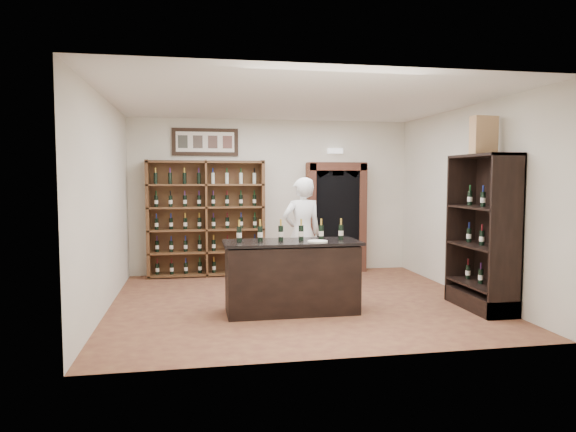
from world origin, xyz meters
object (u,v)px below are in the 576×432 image
object	(u,v)px
tasting_counter	(292,277)
side_cabinet	(484,256)
shopkeeper	(302,234)
counter_bottle_0	(239,234)
wine_crate	(484,135)
wine_shelf	(206,218)

from	to	relation	value
tasting_counter	side_cabinet	size ratio (longest dim) A/B	0.85
side_cabinet	shopkeeper	xyz separation A→B (m)	(-2.28, 1.74, 0.18)
side_cabinet	shopkeeper	bearing A→B (deg)	142.57
counter_bottle_0	wine_crate	xyz separation A→B (m)	(3.37, -0.39, 1.35)
wine_crate	counter_bottle_0	bearing A→B (deg)	166.37
tasting_counter	wine_crate	size ratio (longest dim) A/B	3.58
side_cabinet	shopkeeper	world-z (taller)	side_cabinet
shopkeeper	wine_shelf	bearing A→B (deg)	-53.54
wine_shelf	side_cabinet	distance (m)	5.02
shopkeeper	counter_bottle_0	bearing A→B (deg)	40.30
counter_bottle_0	shopkeeper	world-z (taller)	shopkeeper
wine_crate	wine_shelf	bearing A→B (deg)	131.87
counter_bottle_0	side_cabinet	world-z (taller)	side_cabinet
wine_crate	side_cabinet	bearing A→B (deg)	19.87
counter_bottle_0	shopkeeper	size ratio (longest dim) A/B	0.16
counter_bottle_0	shopkeeper	distance (m)	1.82
tasting_counter	wine_shelf	bearing A→B (deg)	110.56
wine_shelf	shopkeeper	bearing A→B (deg)	-43.91
side_cabinet	shopkeeper	distance (m)	2.87
side_cabinet	wine_crate	distance (m)	1.71
shopkeeper	wine_crate	size ratio (longest dim) A/B	3.58
shopkeeper	wine_crate	distance (m)	3.22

